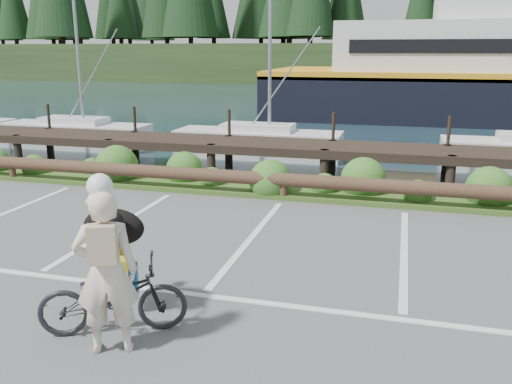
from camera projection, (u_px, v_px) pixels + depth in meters
ground at (213, 284)px, 7.66m from camera, size 72.00×72.00×0.00m
harbor_backdrop at (392, 72)px, 80.78m from camera, size 170.00×160.00×30.00m
vegetation_strip at (290, 190)px, 12.59m from camera, size 34.00×1.60×0.10m
log_rail at (283, 200)px, 11.95m from camera, size 32.00×0.30×0.60m
bicycle at (113, 297)px, 6.24m from camera, size 1.79×1.23×0.89m
cyclist at (106, 272)px, 5.74m from camera, size 0.79×0.68×1.84m
dog at (114, 227)px, 6.58m from camera, size 0.68×0.88×0.46m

